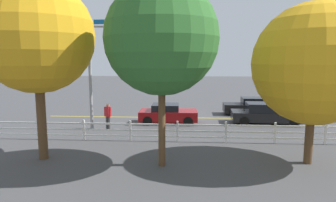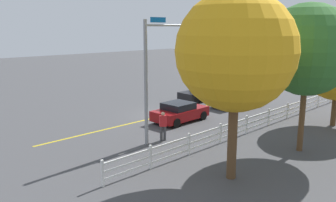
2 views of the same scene
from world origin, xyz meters
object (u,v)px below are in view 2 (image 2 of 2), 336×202
(car_0, at_px, (180,112))
(car_2, at_px, (235,98))
(tree_0, at_px, (236,52))
(tree_2, at_px, (307,50))
(car_1, at_px, (201,93))
(pedestrian, at_px, (163,125))

(car_0, distance_m, car_2, 6.85)
(car_2, bearing_deg, tree_0, -142.83)
(tree_0, xyz_separation_m, tree_2, (-5.42, 0.50, -0.14))
(car_2, bearing_deg, tree_2, -124.19)
(tree_2, bearing_deg, car_1, -117.19)
(tree_0, height_order, tree_2, tree_0)
(car_1, distance_m, tree_0, 17.10)
(car_0, relative_size, car_2, 0.84)
(tree_2, bearing_deg, car_0, -87.85)
(car_2, height_order, tree_0, tree_0)
(car_2, height_order, tree_2, tree_2)
(car_0, height_order, tree_2, tree_2)
(car_1, xyz_separation_m, tree_2, (6.21, 12.10, 4.62))
(car_1, distance_m, pedestrian, 11.79)
(tree_0, bearing_deg, tree_2, 174.72)
(car_0, xyz_separation_m, tree_0, (5.10, 7.97, 4.76))
(car_1, height_order, tree_2, tree_2)
(car_2, xyz_separation_m, pedestrian, (10.55, 2.41, 0.23))
(tree_2, bearing_deg, car_2, -127.04)
(car_1, relative_size, car_2, 0.88)
(car_0, distance_m, tree_2, 9.65)
(car_1, height_order, pedestrian, pedestrian)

